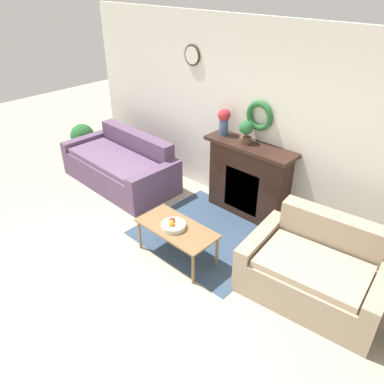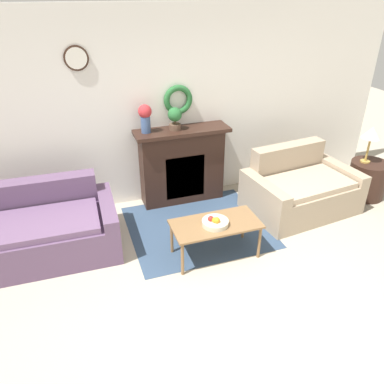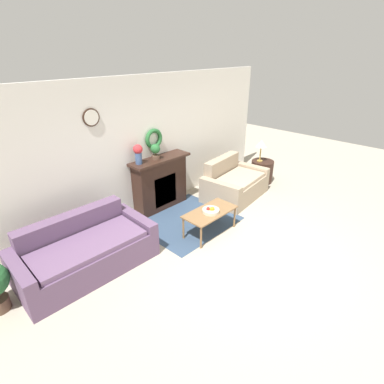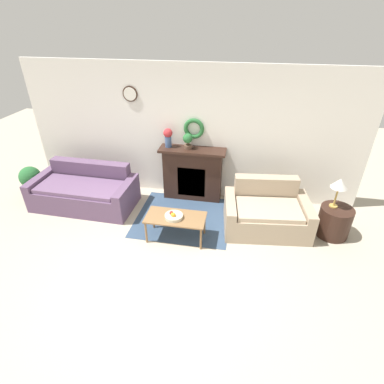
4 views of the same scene
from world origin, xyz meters
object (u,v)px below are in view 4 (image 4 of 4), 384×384
at_px(fireplace, 193,173).
at_px(couch_left, 85,191).
at_px(coffee_table, 176,219).
at_px(potted_plant_on_mantel, 188,140).
at_px(loveseat_right, 266,213).
at_px(table_lamp, 340,184).
at_px(vase_on_mantel_left, 168,136).
at_px(side_table_by_loveseat, 334,222).
at_px(potted_plant_floor_by_couch, 31,179).
at_px(fruit_bowl, 174,216).

xyz_separation_m(fireplace, couch_left, (-2.11, -0.69, -0.26)).
height_order(coffee_table, potted_plant_on_mantel, potted_plant_on_mantel).
relative_size(loveseat_right, table_lamp, 2.94).
bearing_deg(couch_left, potted_plant_on_mantel, 19.74).
height_order(vase_on_mantel_left, potted_plant_on_mantel, vase_on_mantel_left).
height_order(side_table_by_loveseat, potted_plant_on_mantel, potted_plant_on_mantel).
bearing_deg(vase_on_mantel_left, side_table_by_loveseat, -14.41).
distance_m(fireplace, loveseat_right, 1.73).
relative_size(table_lamp, potted_plant_floor_by_couch, 0.77).
height_order(fireplace, side_table_by_loveseat, fireplace).
distance_m(table_lamp, potted_plant_on_mantel, 2.83).
distance_m(coffee_table, potted_plant_on_mantel, 1.66).
distance_m(potted_plant_on_mantel, potted_plant_floor_by_couch, 3.42).
xyz_separation_m(fireplace, table_lamp, (2.62, -0.76, 0.43)).
xyz_separation_m(coffee_table, potted_plant_floor_by_couch, (-3.31, 0.79, 0.02)).
xyz_separation_m(coffee_table, vase_on_mantel_left, (-0.46, 1.42, 0.93)).
bearing_deg(loveseat_right, fireplace, 145.31).
relative_size(fireplace, vase_on_mantel_left, 3.50).
distance_m(loveseat_right, potted_plant_on_mantel, 2.04).
height_order(loveseat_right, potted_plant_floor_by_couch, loveseat_right).
bearing_deg(couch_left, fruit_bowl, -19.17).
bearing_deg(potted_plant_on_mantel, fireplace, 8.67).
bearing_deg(couch_left, side_table_by_loveseat, -0.22).
bearing_deg(loveseat_right, potted_plant_on_mantel, 147.16).
xyz_separation_m(fireplace, potted_plant_on_mantel, (-0.10, -0.01, 0.73)).
height_order(loveseat_right, side_table_by_loveseat, loveseat_right).
bearing_deg(loveseat_right, fruit_bowl, -164.21).
relative_size(fireplace, potted_plant_floor_by_couch, 1.88).
bearing_deg(loveseat_right, vase_on_mantel_left, 151.38).
distance_m(fireplace, potted_plant_floor_by_couch, 3.41).
bearing_deg(couch_left, loveseat_right, -0.54).
height_order(couch_left, potted_plant_floor_by_couch, couch_left).
height_order(fruit_bowl, side_table_by_loveseat, fruit_bowl).
distance_m(coffee_table, table_lamp, 2.80).
relative_size(loveseat_right, fruit_bowl, 5.22).
relative_size(fireplace, potted_plant_on_mantel, 4.29).
distance_m(coffee_table, potted_plant_floor_by_couch, 3.40).
xyz_separation_m(coffee_table, potted_plant_on_mantel, (-0.06, 1.40, 0.89)).
bearing_deg(side_table_by_loveseat, coffee_table, -167.50).
bearing_deg(vase_on_mantel_left, loveseat_right, -21.94).
bearing_deg(coffee_table, potted_plant_floor_by_couch, 166.54).
distance_m(loveseat_right, side_table_by_loveseat, 1.18).
height_order(side_table_by_loveseat, vase_on_mantel_left, vase_on_mantel_left).
relative_size(couch_left, vase_on_mantel_left, 5.38).
xyz_separation_m(side_table_by_loveseat, vase_on_mantel_left, (-3.19, 0.82, 1.06)).
height_order(potted_plant_on_mantel, potted_plant_floor_by_couch, potted_plant_on_mantel).
bearing_deg(potted_plant_on_mantel, couch_left, -161.53).
height_order(couch_left, coffee_table, couch_left).
height_order(coffee_table, fruit_bowl, fruit_bowl).
bearing_deg(fruit_bowl, loveseat_right, 22.47).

